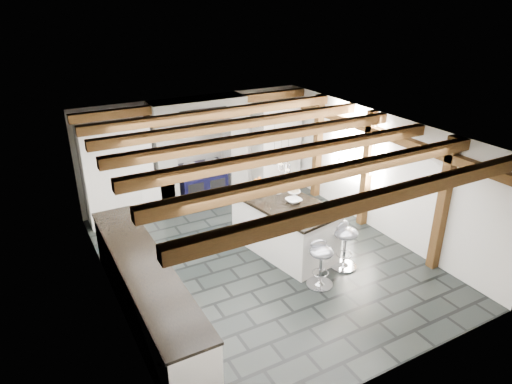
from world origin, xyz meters
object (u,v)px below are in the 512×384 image
bar_stool_near (345,240)px  range_cooker (202,183)px  kitchen_island (284,226)px  bar_stool_far (321,258)px

bar_stool_near → range_cooker: bearing=94.6°
kitchen_island → bar_stool_near: kitchen_island is taller
range_cooker → bar_stool_far: bearing=-83.7°
bar_stool_near → bar_stool_far: (-0.66, -0.24, -0.02)m
range_cooker → bar_stool_far: size_ratio=1.27×
range_cooker → bar_stool_near: bearing=-73.1°
kitchen_island → bar_stool_far: (-0.07, -1.18, -0.00)m
kitchen_island → range_cooker: bearing=90.3°
kitchen_island → bar_stool_near: bearing=-68.1°
range_cooker → kitchen_island: size_ratio=0.48×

